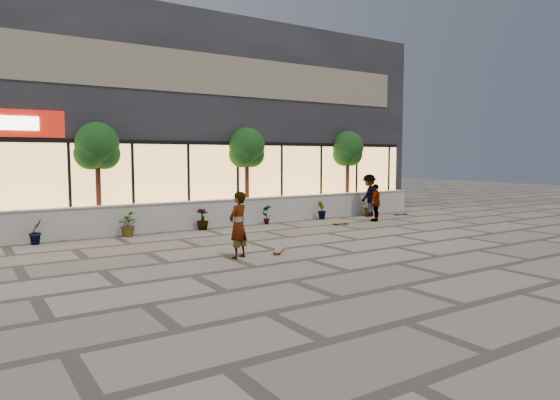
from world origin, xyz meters
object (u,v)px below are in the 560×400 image
tree_mideast (247,150)px  skater_right_far (369,195)px  tree_midwest (97,149)px  skateboard_right_far (401,213)px  tree_east (348,151)px  skater_center (238,225)px  skateboard_right_near (341,223)px  skateboard_center (278,250)px  skater_right_near (376,203)px

tree_mideast → skater_right_far: bearing=-16.4°
tree_midwest → skateboard_right_far: (13.07, -1.98, -2.90)m
tree_midwest → tree_mideast: (6.00, 0.00, 0.00)m
tree_midwest → tree_east: bearing=0.0°
skateboard_right_far → skater_center: bearing=-153.9°
skateboard_right_far → skateboard_right_near: bearing=-163.5°
tree_mideast → skater_center: bearing=-121.2°
skater_center → skateboard_right_near: size_ratio=2.24×
tree_midwest → skateboard_center: (3.33, -6.53, -2.91)m
tree_midwest → skateboard_right_far: size_ratio=4.51×
skater_right_near → skateboard_right_near: size_ratio=1.96×
tree_midwest → skateboard_right_near: 9.54m
tree_east → skateboard_right_far: 3.85m
skateboard_center → skater_center: bearing=133.2°
tree_mideast → skateboard_right_near: (2.58, -3.00, -2.91)m
tree_mideast → skateboard_right_far: tree_mideast is taller
tree_east → skater_right_near: 3.84m
skateboard_center → tree_mideast: bearing=20.9°
tree_east → skateboard_center: size_ratio=5.58×
skateboard_right_near → skateboard_right_far: size_ratio=0.92×
tree_mideast → skateboard_right_far: bearing=-15.6°
skater_right_far → skater_right_near: bearing=36.5°
skateboard_right_near → skater_right_near: bearing=11.1°
tree_east → skateboard_right_far: bearing=-51.5°
tree_east → skater_center: tree_east is taller
tree_midwest → tree_mideast: 6.00m
skateboard_right_far → skater_right_near: bearing=-155.0°
skater_center → skateboard_right_far: bearing=175.4°
skater_center → skateboard_center: bearing=153.0°
tree_mideast → skateboard_right_near: tree_mideast is taller
skater_right_near → skateboard_right_near: 2.05m
tree_midwest → skater_center: size_ratio=2.19×
tree_east → skater_center: size_ratio=2.19×
tree_midwest → skater_right_far: 11.71m
skateboard_right_near → tree_east: bearing=56.3°
skateboard_center → skateboard_right_far: size_ratio=0.81×
skater_right_near → skateboard_center: (-7.17, -3.55, -0.71)m
tree_east → skateboard_right_near: tree_east is taller
skater_right_far → skateboard_right_far: size_ratio=2.20×
skater_center → skateboard_center: (1.28, 0.00, -0.82)m
tree_midwest → skater_center: tree_midwest is taller
tree_east → skateboard_right_far: tree_east is taller
tree_mideast → skateboard_center: size_ratio=5.58×
skateboard_center → skateboard_right_near: bearing=-12.9°
skater_center → tree_mideast: bearing=-148.2°
tree_mideast → skateboard_right_far: 7.90m
tree_midwest → skateboard_right_near: (8.58, -3.00, -2.91)m
skater_right_far → skateboard_center: 9.52m
tree_mideast → skateboard_center: 7.63m
tree_midwest → skater_right_near: (10.50, -2.98, -2.20)m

